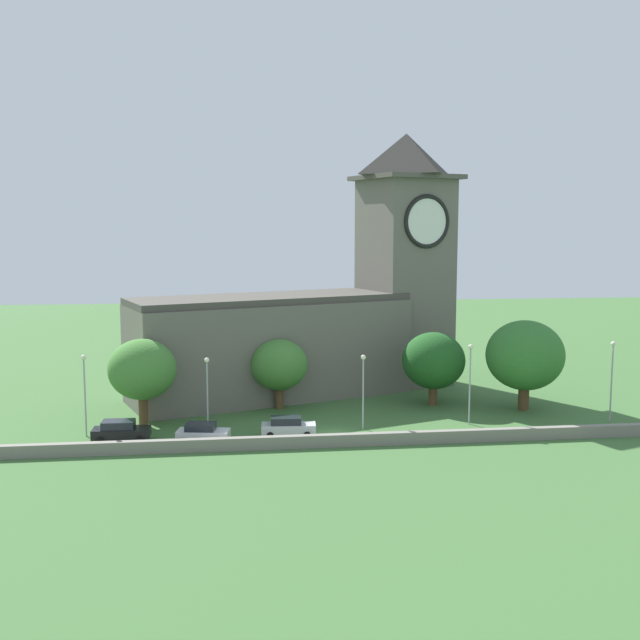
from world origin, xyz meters
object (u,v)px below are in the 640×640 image
(streetlamp_west_end, at_px, (84,382))
(tree_by_tower, at_px, (142,370))
(tree_riverside_east, at_px, (525,355))
(tree_riverside_west, at_px, (434,361))
(church, at_px, (328,308))
(streetlamp_east_mid, at_px, (470,371))
(streetlamp_west_mid, at_px, (207,382))
(car_silver, at_px, (288,426))
(streetlamp_central, at_px, (363,379))
(streetlamp_east_end, at_px, (612,369))
(car_black, at_px, (121,431))
(car_white, at_px, (203,433))
(tree_churchyard, at_px, (279,365))

(streetlamp_west_end, distance_m, tree_by_tower, 5.30)
(streetlamp_west_end, distance_m, tree_riverside_east, 41.19)
(streetlamp_west_end, xyz_separation_m, tree_riverside_west, (32.68, 7.71, -0.25))
(church, height_order, streetlamp_east_mid, church)
(streetlamp_west_mid, distance_m, tree_riverside_west, 23.55)
(church, bearing_deg, tree_riverside_west, -39.62)
(car_silver, distance_m, tree_by_tower, 14.17)
(streetlamp_central, height_order, streetlamp_east_end, streetlamp_east_end)
(car_black, height_order, tree_by_tower, tree_by_tower)
(tree_riverside_east, bearing_deg, car_white, -166.09)
(church, xyz_separation_m, car_black, (-19.97, -17.51, -8.17))
(car_white, relative_size, tree_riverside_east, 0.52)
(streetlamp_west_end, bearing_deg, tree_riverside_east, 6.31)
(car_black, bearing_deg, car_silver, -1.04)
(streetlamp_west_end, bearing_deg, car_silver, -7.06)
(tree_riverside_east, bearing_deg, tree_by_tower, -177.03)
(streetlamp_west_mid, bearing_deg, streetlamp_east_mid, -0.96)
(car_white, bearing_deg, tree_by_tower, 133.08)
(tree_riverside_west, relative_size, tree_churchyard, 1.06)
(car_black, bearing_deg, car_white, -10.51)
(car_silver, distance_m, tree_riverside_east, 25.07)
(car_silver, distance_m, tree_churchyard, 10.70)
(car_silver, distance_m, streetlamp_west_mid, 8.07)
(tree_riverside_east, bearing_deg, tree_churchyard, 171.73)
(streetlamp_west_end, distance_m, tree_churchyard, 18.93)
(tree_riverside_east, bearing_deg, streetlamp_west_end, -173.69)
(church, bearing_deg, car_silver, -108.42)
(tree_churchyard, bearing_deg, streetlamp_central, -51.54)
(streetlamp_west_end, bearing_deg, car_black, -30.87)
(streetlamp_west_end, distance_m, tree_riverside_west, 33.58)
(car_white, bearing_deg, tree_churchyard, 57.11)
(streetlamp_east_mid, distance_m, tree_churchyard, 18.61)
(car_white, height_order, car_silver, car_silver)
(tree_riverside_west, bearing_deg, tree_riverside_east, -21.09)
(car_white, height_order, streetlamp_east_mid, streetlamp_east_mid)
(streetlamp_central, distance_m, tree_riverside_west, 12.03)
(streetlamp_west_end, height_order, tree_by_tower, tree_by_tower)
(tree_riverside_west, bearing_deg, tree_by_tower, -169.78)
(streetlamp_east_end, distance_m, tree_churchyard, 31.20)
(tree_riverside_east, bearing_deg, church, 148.07)
(car_white, bearing_deg, tree_riverside_west, 25.54)
(streetlamp_west_mid, relative_size, tree_riverside_east, 0.75)
(car_silver, height_order, streetlamp_east_mid, streetlamp_east_mid)
(church, xyz_separation_m, tree_churchyard, (-5.94, -7.65, -4.69))
(streetlamp_west_end, bearing_deg, streetlamp_central, -1.48)
(car_white, xyz_separation_m, tree_riverside_east, (30.96, 7.67, 4.55))
(car_silver, distance_m, streetlamp_east_mid, 17.28)
(car_silver, bearing_deg, streetlamp_west_mid, 161.04)
(streetlamp_west_mid, height_order, tree_churchyard, tree_churchyard)
(streetlamp_west_mid, relative_size, tree_riverside_west, 0.90)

